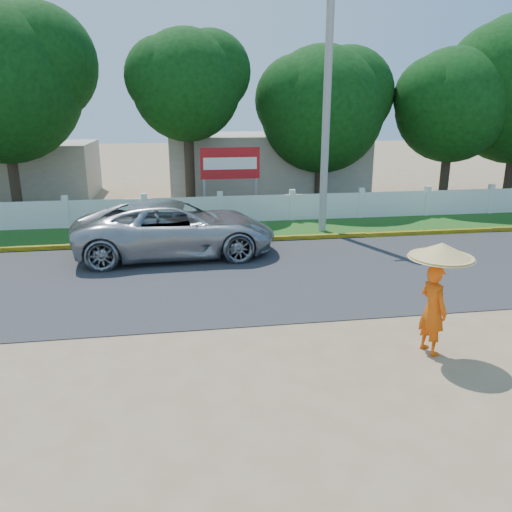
{
  "coord_description": "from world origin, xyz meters",
  "views": [
    {
      "loc": [
        -1.73,
        -8.76,
        4.56
      ],
      "look_at": [
        0.0,
        2.0,
        1.3
      ],
      "focal_mm": 35.0,
      "sensor_mm": 36.0,
      "label": 1
    }
  ],
  "objects_px": {
    "utility_pole": "(327,110)",
    "monk_with_parasol": "(437,282)",
    "vehicle": "(176,229)",
    "billboard": "(230,167)"
  },
  "relations": [
    {
      "from": "utility_pole",
      "to": "monk_with_parasol",
      "type": "bearing_deg",
      "value": -94.18
    },
    {
      "from": "monk_with_parasol",
      "to": "billboard",
      "type": "distance_m",
      "value": 13.19
    },
    {
      "from": "utility_pole",
      "to": "monk_with_parasol",
      "type": "relative_size",
      "value": 4.06
    },
    {
      "from": "vehicle",
      "to": "utility_pole",
      "type": "bearing_deg",
      "value": -69.11
    },
    {
      "from": "vehicle",
      "to": "billboard",
      "type": "bearing_deg",
      "value": -25.46
    },
    {
      "from": "monk_with_parasol",
      "to": "utility_pole",
      "type": "bearing_deg",
      "value": 85.82
    },
    {
      "from": "billboard",
      "to": "monk_with_parasol",
      "type": "bearing_deg",
      "value": -79.32
    },
    {
      "from": "vehicle",
      "to": "billboard",
      "type": "height_order",
      "value": "billboard"
    },
    {
      "from": "utility_pole",
      "to": "vehicle",
      "type": "bearing_deg",
      "value": -156.83
    },
    {
      "from": "utility_pole",
      "to": "vehicle",
      "type": "distance_m",
      "value": 6.98
    }
  ]
}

